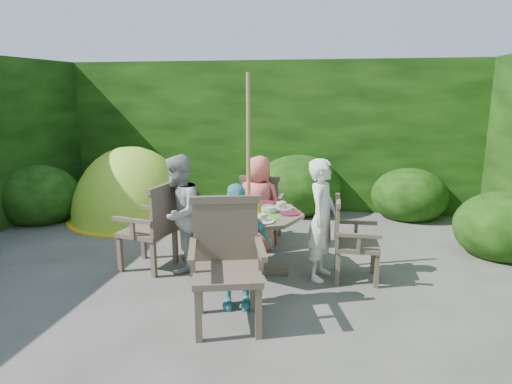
% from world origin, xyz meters
% --- Properties ---
extents(ground, '(60.00, 60.00, 0.00)m').
position_xyz_m(ground, '(0.00, 0.00, 0.00)').
color(ground, '#4A4842').
rests_on(ground, ground).
extents(hedge_enclosure, '(9.00, 9.00, 2.50)m').
position_xyz_m(hedge_enclosure, '(0.00, 1.33, 1.25)').
color(hedge_enclosure, black).
rests_on(hedge_enclosure, ground).
extents(patio_table, '(1.29, 1.29, 0.85)m').
position_xyz_m(patio_table, '(0.37, 0.58, 0.60)').
color(patio_table, '#44382C').
rests_on(patio_table, ground).
extents(parasol_pole, '(0.05, 0.05, 2.20)m').
position_xyz_m(parasol_pole, '(0.37, 0.58, 1.10)').
color(parasol_pole, olive).
rests_on(parasol_pole, ground).
extents(garden_chair_right, '(0.49, 0.54, 0.87)m').
position_xyz_m(garden_chair_right, '(1.47, 0.65, 0.46)').
color(garden_chair_right, '#44382C').
rests_on(garden_chair_right, ground).
extents(garden_chair_left, '(0.61, 0.66, 0.97)m').
position_xyz_m(garden_chair_left, '(-0.72, 0.49, 0.52)').
color(garden_chair_left, '#44382C').
rests_on(garden_chair_left, ground).
extents(garden_chair_back, '(0.54, 0.49, 0.89)m').
position_xyz_m(garden_chair_back, '(0.30, 1.68, 0.48)').
color(garden_chair_back, '#44382C').
rests_on(garden_chair_back, ground).
extents(garden_chair_front, '(0.77, 0.73, 1.06)m').
position_xyz_m(garden_chair_front, '(0.41, -0.51, 0.57)').
color(garden_chair_front, '#44382C').
rests_on(garden_chair_front, ground).
extents(child_right, '(0.41, 0.54, 1.32)m').
position_xyz_m(child_right, '(1.17, 0.63, 0.66)').
color(child_right, white).
rests_on(child_right, ground).
extents(child_left, '(0.57, 0.70, 1.33)m').
position_xyz_m(child_left, '(-0.43, 0.53, 0.66)').
color(child_left, '#A3A49E').
rests_on(child_left, ground).
extents(child_back, '(0.65, 0.47, 1.22)m').
position_xyz_m(child_back, '(0.32, 1.38, 0.61)').
color(child_back, '#F87066').
rests_on(child_back, ground).
extents(child_front, '(0.75, 0.44, 1.20)m').
position_xyz_m(child_front, '(0.42, -0.22, 0.60)').
color(child_front, '#52B5BF').
rests_on(child_front, ground).
extents(dome_tent, '(2.07, 2.07, 2.31)m').
position_xyz_m(dome_tent, '(-1.94, 2.39, 0.00)').
color(dome_tent, '#A3D428').
rests_on(dome_tent, ground).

